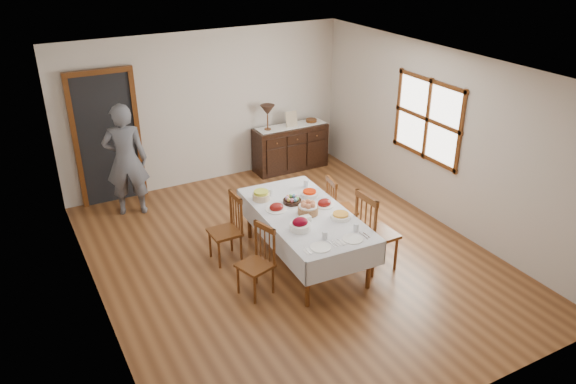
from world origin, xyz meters
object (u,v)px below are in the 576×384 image
chair_left_near (258,260)px  person (125,156)px  chair_right_far (339,207)px  sideboard (290,148)px  chair_right_near (374,231)px  dining_table (305,219)px  chair_left_far (228,228)px  table_lamp (267,111)px

chair_left_near → person: person is taller
chair_right_far → sideboard: chair_right_far is taller
chair_right_near → chair_left_near: bearing=80.5°
dining_table → chair_left_far: bearing=150.9°
chair_right_near → table_lamp: table_lamp is taller
chair_right_far → person: size_ratio=0.48×
table_lamp → chair_right_far: bearing=-93.2°
dining_table → chair_right_near: (0.70, -0.57, -0.09)m
chair_left_far → chair_right_near: chair_right_near is taller
dining_table → chair_right_far: size_ratio=2.37×
chair_left_far → sideboard: bearing=135.6°
dining_table → person: bearing=126.3°
chair_right_near → chair_right_far: (0.07, 0.93, -0.09)m
dining_table → chair_left_near: chair_left_near is taller
chair_left_far → table_lamp: (1.78, 2.36, 0.70)m
chair_left_near → chair_right_near: chair_right_near is taller
chair_left_near → chair_left_far: size_ratio=0.95×
chair_right_far → sideboard: bearing=-2.1°
sideboard → table_lamp: size_ratio=2.97×
person → chair_left_near: bearing=123.4°
chair_left_far → chair_left_near: bearing=0.4°
person → dining_table: bearing=140.9°
chair_left_near → chair_left_far: bearing=164.3°
dining_table → chair_left_near: bearing=-155.5°
chair_left_near → sideboard: size_ratio=0.66×
chair_right_far → sideboard: size_ratio=0.67×
dining_table → person: person is taller
sideboard → person: person is taller
chair_left_near → sideboard: (2.21, 3.22, -0.04)m
dining_table → chair_left_near: size_ratio=2.43×
chair_left_near → table_lamp: size_ratio=1.95×
chair_left_far → sideboard: 3.23m
dining_table → table_lamp: table_lamp is taller
chair_left_far → sideboard: chair_left_far is taller
chair_left_near → chair_right_far: 1.77m
chair_right_near → person: person is taller
chair_left_far → person: person is taller
chair_left_far → table_lamp: table_lamp is taller
chair_left_far → person: (-0.81, 2.00, 0.47)m
chair_left_far → chair_right_far: bearing=82.9°
dining_table → chair_right_far: 0.87m
dining_table → person: (-1.68, 2.54, 0.31)m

